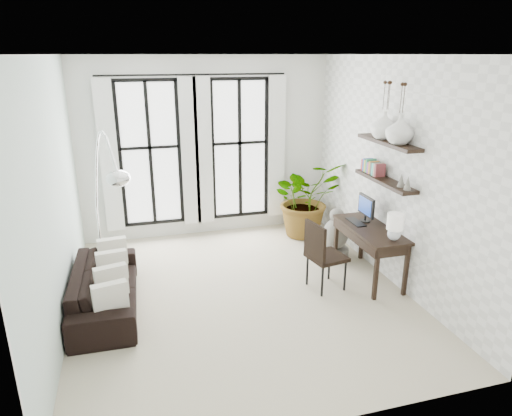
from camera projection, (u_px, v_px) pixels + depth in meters
name	position (u px, v px, depth m)	size (l,w,h in m)	color
floor	(241.00, 294.00, 6.41)	(5.00, 5.00, 0.00)	beige
ceiling	(238.00, 54.00, 5.38)	(5.00, 5.00, 0.00)	white
wall_left	(53.00, 199.00, 5.32)	(5.00, 5.00, 0.00)	silver
wall_right	(394.00, 173.00, 6.47)	(5.00, 5.00, 0.00)	white
wall_back	(207.00, 148.00, 8.18)	(4.50, 4.50, 0.00)	white
windows	(196.00, 152.00, 8.07)	(3.26, 0.13, 2.65)	white
wall_shelves	(385.00, 165.00, 6.42)	(0.25, 1.30, 0.60)	black
sofa	(105.00, 288.00, 5.99)	(2.00, 0.78, 0.58)	black
throw_pillows	(112.00, 273.00, 5.94)	(0.40, 1.52, 0.40)	silver
plant	(305.00, 198.00, 8.32)	(1.27, 1.10, 1.41)	#2D7228
desk	(371.00, 233.00, 6.61)	(0.57, 1.36, 1.19)	black
desk_chair	(322.00, 252.00, 6.38)	(0.56, 0.56, 1.02)	black
arc_lamp	(103.00, 167.00, 6.17)	(0.72, 1.61, 2.26)	silver
buddha	(335.00, 236.00, 7.52)	(0.46, 0.46, 0.83)	gray
vase_a	(400.00, 129.00, 5.98)	(0.37, 0.37, 0.38)	white
vase_b	(384.00, 125.00, 6.35)	(0.37, 0.37, 0.38)	white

